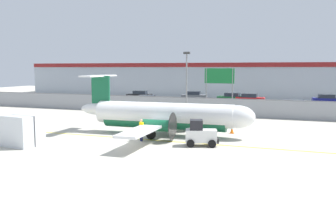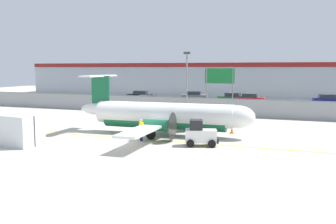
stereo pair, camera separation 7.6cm
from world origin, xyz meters
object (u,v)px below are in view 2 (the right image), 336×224
Objects in this scene: commuter_airplane at (167,116)px; parked_car_3 at (232,98)px; traffic_cone_near_left at (128,124)px; traffic_cone_far_left at (232,130)px; parked_car_2 at (195,96)px; baggage_tug at (200,134)px; traffic_cone_near_right at (134,129)px; parked_car_5 at (293,106)px; parked_car_6 at (328,100)px; cargo_container at (23,130)px; parked_car_0 at (140,95)px; parked_car_1 at (148,101)px; ground_crew_worker at (141,129)px; highway_sign at (220,80)px; apron_light_pole at (187,79)px; parked_car_4 at (251,99)px.

commuter_airplane is 3.71× the size of parked_car_3.
commuter_airplane is at bearing -28.33° from traffic_cone_near_left.
parked_car_2 is at bearing 112.84° from traffic_cone_far_left.
baggage_tug is 0.59× the size of parked_car_3.
traffic_cone_near_right is 0.15× the size of parked_car_5.
traffic_cone_near_left is 1.00× the size of traffic_cone_far_left.
parked_car_6 is (18.41, 28.19, 0.58)m from traffic_cone_near_left.
parked_car_0 is (-7.88, 36.54, -0.21)m from cargo_container.
parked_car_3 is (10.14, 9.40, 0.00)m from parked_car_1.
ground_crew_worker is at bearing -134.80° from traffic_cone_far_left.
cargo_container is 0.48× the size of highway_sign.
traffic_cone_far_left is 10.87m from apron_light_pole.
parked_car_1 is at bearing 107.95° from traffic_cone_near_left.
baggage_tug is at bearing 80.23° from parked_car_5.
highway_sign is (11.29, -4.26, 3.24)m from parked_car_1.
apron_light_pole reaches higher than parked_car_3.
cargo_container reaches higher than parked_car_1.
parked_car_4 is at bearing 82.31° from commuter_airplane.
ground_crew_worker and parked_car_5 have the same top height.
ground_crew_worker is at bearing 108.10° from parked_car_0.
baggage_tug is 0.58× the size of parked_car_1.
traffic_cone_near_left is 9.86m from traffic_cone_far_left.
parked_car_0 is at bearing 116.57° from commuter_airplane.
traffic_cone_near_left is 9.29m from apron_light_pole.
parked_car_5 is at bearing 49.27° from traffic_cone_near_left.
apron_light_pole is 5.62m from highway_sign.
cargo_container reaches higher than parked_car_2.
apron_light_pole reaches higher than parked_car_2.
highway_sign is at bearing 99.46° from parked_car_3.
cargo_container is at bearing -177.08° from baggage_tug.
parked_car_4 is at bearing 82.05° from highway_sign.
parked_car_5 is 0.98× the size of parked_car_6.
parked_car_3 is 3.04m from parked_car_4.
parked_car_2 is (-5.97, 33.76, -0.06)m from ground_crew_worker.
baggage_tug reaches higher than parked_car_5.
traffic_cone_near_right is 16.50m from highway_sign.
cargo_container is 16.64m from traffic_cone_far_left.
parked_car_1 reaches higher than traffic_cone_far_left.
parked_car_4 is 11.12m from parked_car_6.
highway_sign reaches higher than parked_car_4.
baggage_tug reaches higher than parked_car_6.
traffic_cone_near_right is at bearing -101.56° from parked_car_4.
parked_car_3 is at bearing 35.34° from parked_car_1.
highway_sign is at bearing -137.64° from ground_crew_worker.
commuter_airplane is 31.38m from parked_car_2.
ground_crew_worker is at bearing 161.20° from baggage_tug.
cargo_container is 37.38m from parked_car_0.
parked_car_4 is at bearing -173.84° from parked_car_6.
traffic_cone_far_left is 22.92m from parked_car_1.
commuter_airplane is at bearing -147.96° from ground_crew_worker.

